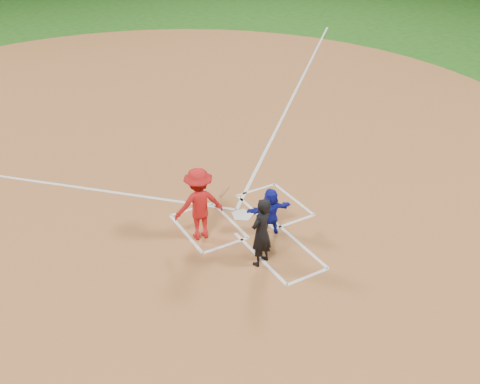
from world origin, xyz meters
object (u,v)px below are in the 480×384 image
catcher (270,212)px  umpire (261,232)px  home_plate (242,215)px  batter_at_plate (199,204)px

catcher → umpire: 1.21m
catcher → home_plate: bearing=-68.0°
catcher → batter_at_plate: (-1.51, 0.72, 0.30)m
umpire → batter_at_plate: (-0.71, 1.59, 0.08)m
home_plate → umpire: bearing=71.6°
catcher → umpire: bearing=58.5°
home_plate → umpire: umpire is taller
umpire → batter_at_plate: batter_at_plate is taller
home_plate → batter_at_plate: (-1.33, -0.28, 0.90)m
catcher → batter_at_plate: 1.70m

